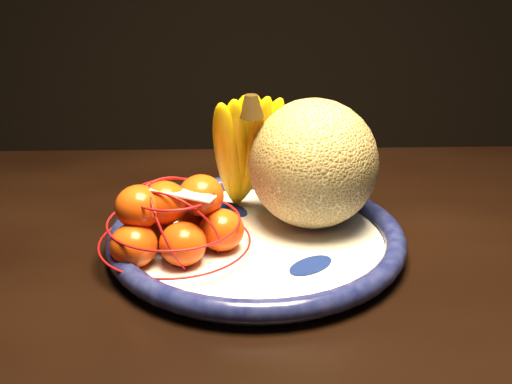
{
  "coord_description": "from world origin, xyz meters",
  "views": [
    {
      "loc": [
        -0.17,
        -0.53,
        1.09
      ],
      "look_at": [
        -0.16,
        0.17,
        0.8
      ],
      "focal_mm": 45.0,
      "sensor_mm": 36.0,
      "label": 1
    }
  ],
  "objects_px": {
    "fruit_bowl": "(256,238)",
    "mandarin_bag": "(174,222)",
    "cantaloupe": "(313,164)",
    "banana_bunch": "(243,148)",
    "dining_table": "(430,329)"
  },
  "relations": [
    {
      "from": "dining_table",
      "to": "mandarin_bag",
      "type": "bearing_deg",
      "value": 173.21
    },
    {
      "from": "mandarin_bag",
      "to": "dining_table",
      "type": "bearing_deg",
      "value": -6.08
    },
    {
      "from": "dining_table",
      "to": "mandarin_bag",
      "type": "xyz_separation_m",
      "value": [
        -0.3,
        0.03,
        0.13
      ]
    },
    {
      "from": "mandarin_bag",
      "to": "fruit_bowl",
      "type": "bearing_deg",
      "value": 16.96
    },
    {
      "from": "cantaloupe",
      "to": "banana_bunch",
      "type": "bearing_deg",
      "value": 159.76
    },
    {
      "from": "cantaloupe",
      "to": "mandarin_bag",
      "type": "distance_m",
      "value": 0.18
    },
    {
      "from": "dining_table",
      "to": "fruit_bowl",
      "type": "bearing_deg",
      "value": 162.86
    },
    {
      "from": "cantaloupe",
      "to": "banana_bunch",
      "type": "xyz_separation_m",
      "value": [
        -0.09,
        0.03,
        0.01
      ]
    },
    {
      "from": "fruit_bowl",
      "to": "mandarin_bag",
      "type": "bearing_deg",
      "value": -163.04
    },
    {
      "from": "banana_bunch",
      "to": "cantaloupe",
      "type": "bearing_deg",
      "value": -37.74
    },
    {
      "from": "banana_bunch",
      "to": "mandarin_bag",
      "type": "relative_size",
      "value": 0.85
    },
    {
      "from": "banana_bunch",
      "to": "mandarin_bag",
      "type": "xyz_separation_m",
      "value": [
        -0.08,
        -0.1,
        -0.05
      ]
    },
    {
      "from": "fruit_bowl",
      "to": "cantaloupe",
      "type": "height_order",
      "value": "cantaloupe"
    },
    {
      "from": "dining_table",
      "to": "fruit_bowl",
      "type": "height_order",
      "value": "fruit_bowl"
    },
    {
      "from": "fruit_bowl",
      "to": "mandarin_bag",
      "type": "distance_m",
      "value": 0.1
    }
  ]
}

